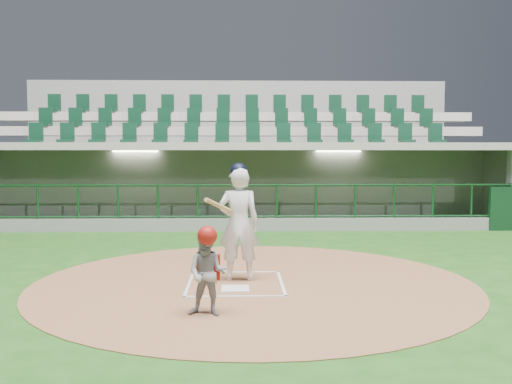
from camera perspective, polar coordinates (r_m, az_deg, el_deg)
ground at (r=9.68m, az=-2.05°, el=-8.79°), size 120.00×120.00×0.00m
dirt_circle at (r=9.49m, az=-0.23°, el=-9.01°), size 7.20×7.20×0.01m
home_plate at (r=9.00m, az=-2.09°, el=-9.64°), size 0.43×0.43×0.02m
batter_box_chalk at (r=9.39m, az=-2.07°, el=-9.09°), size 1.55×1.80×0.01m
dugout_structure at (r=17.31m, az=-1.44°, el=0.08°), size 16.40×3.70×3.00m
seating_deck at (r=20.36m, az=-1.82°, el=1.98°), size 17.00×6.72×5.15m
batter at (r=9.47m, az=-1.75°, el=-3.03°), size 0.89×0.87×1.96m
catcher at (r=7.52m, az=-4.87°, el=-7.88°), size 0.61×0.51×1.18m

